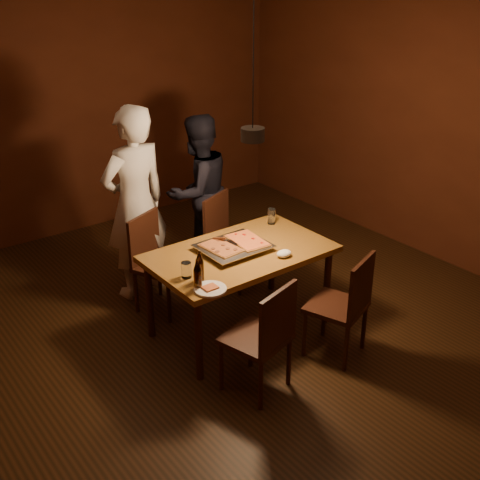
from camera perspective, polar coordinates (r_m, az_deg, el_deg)
room_shell at (r=4.65m, az=1.17°, el=5.80°), size 6.00×6.00×6.00m
dining_table at (r=4.99m, az=0.00°, el=-1.81°), size 1.50×0.90×0.75m
chair_far_left at (r=5.45m, az=-8.12°, el=-1.30°), size 0.55×0.55×0.49m
chair_far_right at (r=5.83m, az=-1.39°, el=0.80°), size 0.55×0.55×0.49m
chair_near_left at (r=4.33m, az=2.42°, el=-8.54°), size 0.51×0.51×0.49m
chair_near_right at (r=4.78m, az=10.13°, el=-5.43°), size 0.54×0.54×0.49m
pizza_tray at (r=4.96m, az=-0.62°, el=-0.75°), size 0.56×0.47×0.05m
pizza_meat at (r=4.89m, az=-1.82°, el=-0.72°), size 0.25×0.36×0.02m
pizza_cheese at (r=5.01m, az=0.70°, el=-0.03°), size 0.27×0.40×0.02m
spatula at (r=4.96m, az=-0.74°, el=-0.24°), size 0.19×0.25×0.04m
beer_bottle_a at (r=4.36m, az=-4.04°, el=-3.24°), size 0.06×0.06×0.23m
beer_bottle_b at (r=4.47m, az=-3.85°, el=-2.50°), size 0.06×0.06×0.24m
water_glass_left at (r=4.55m, az=-5.11°, el=-2.85°), size 0.08×0.08×0.12m
water_glass_right at (r=5.46m, az=3.01°, el=2.26°), size 0.07×0.07×0.14m
plate_slice at (r=4.39m, az=-2.85°, el=-4.65°), size 0.24×0.24×0.03m
napkin at (r=4.87m, az=4.20°, el=-1.29°), size 0.13×0.10×0.05m
diner_white at (r=5.58m, az=-9.90°, el=3.40°), size 0.70×0.50×1.82m
diner_dark at (r=6.16m, az=-3.96°, el=4.62°), size 0.85×0.70×1.58m
pendant_lamp at (r=4.54m, az=1.21°, el=10.11°), size 0.18×0.18×1.10m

